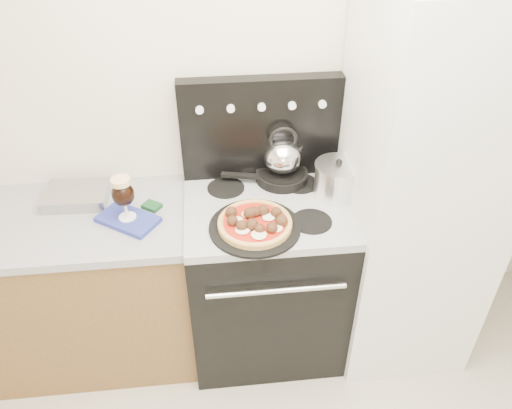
{
  "coord_description": "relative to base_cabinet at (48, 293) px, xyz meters",
  "views": [
    {
      "loc": [
        -0.17,
        -0.65,
        2.29
      ],
      "look_at": [
        0.02,
        1.05,
        1.02
      ],
      "focal_mm": 35.0,
      "sensor_mm": 36.0,
      "label": 1
    }
  ],
  "objects": [
    {
      "name": "oven_mitt",
      "position": [
        0.48,
        -0.06,
        0.48
      ],
      "size": [
        0.31,
        0.28,
        0.02
      ],
      "primitive_type": "cube",
      "rotation": [
        0.0,
        0.0,
        -0.61
      ],
      "color": "navy",
      "rests_on": "countertop"
    },
    {
      "name": "cooktop",
      "position": [
        1.1,
        -0.02,
        0.47
      ],
      "size": [
        0.76,
        0.65,
        0.04
      ],
      "primitive_type": "cube",
      "color": "#ADADB2",
      "rests_on": "stove_body"
    },
    {
      "name": "pizza_pan",
      "position": [
        1.03,
        -0.19,
        0.5
      ],
      "size": [
        0.42,
        0.42,
        0.01
      ],
      "primitive_type": "cylinder",
      "rotation": [
        0.0,
        0.0,
        0.05
      ],
      "color": "#242424",
      "rests_on": "cooktop"
    },
    {
      "name": "tea_kettle",
      "position": [
        1.2,
        0.17,
        0.64
      ],
      "size": [
        0.19,
        0.19,
        0.2
      ],
      "primitive_type": null,
      "rotation": [
        0.0,
        0.0,
        -0.01
      ],
      "color": "silver",
      "rests_on": "skillet"
    },
    {
      "name": "foil_sheet",
      "position": [
        0.22,
        0.13,
        0.5
      ],
      "size": [
        0.3,
        0.22,
        0.06
      ],
      "primitive_type": "cube",
      "rotation": [
        0.0,
        0.0,
        -0.04
      ],
      "color": "silver",
      "rests_on": "countertop"
    },
    {
      "name": "skillet",
      "position": [
        1.2,
        0.17,
        0.51
      ],
      "size": [
        0.31,
        0.31,
        0.05
      ],
      "primitive_type": "cylinder",
      "rotation": [
        0.0,
        0.0,
        -0.22
      ],
      "color": "black",
      "rests_on": "cooktop"
    },
    {
      "name": "countertop",
      "position": [
        0.0,
        0.0,
        0.45
      ],
      "size": [
        1.48,
        0.63,
        0.04
      ],
      "primitive_type": "cube",
      "color": "#9999A1",
      "rests_on": "base_cabinet"
    },
    {
      "name": "beer_glass",
      "position": [
        0.48,
        -0.06,
        0.6
      ],
      "size": [
        0.12,
        0.12,
        0.21
      ],
      "primitive_type": null,
      "rotation": [
        0.0,
        0.0,
        0.26
      ],
      "color": "black",
      "rests_on": "oven_mitt"
    },
    {
      "name": "stock_pot",
      "position": [
        1.44,
        0.02,
        0.57
      ],
      "size": [
        0.24,
        0.24,
        0.15
      ],
      "primitive_type": "cylinder",
      "rotation": [
        0.0,
        0.0,
        0.14
      ],
      "color": "white",
      "rests_on": "cooktop"
    },
    {
      "name": "pizza",
      "position": [
        1.03,
        -0.19,
        0.53
      ],
      "size": [
        0.39,
        0.39,
        0.05
      ],
      "primitive_type": null,
      "rotation": [
        0.0,
        0.0,
        0.24
      ],
      "color": "gold",
      "rests_on": "pizza_pan"
    },
    {
      "name": "room_shell",
      "position": [
        1.02,
        -0.91,
        0.82
      ],
      "size": [
        3.52,
        3.01,
        2.52
      ],
      "color": "beige",
      "rests_on": "ground"
    },
    {
      "name": "fridge",
      "position": [
        1.8,
        -0.05,
        0.52
      ],
      "size": [
        0.64,
        0.68,
        1.9
      ],
      "primitive_type": "cube",
      "color": "silver",
      "rests_on": "ground"
    },
    {
      "name": "stove_body",
      "position": [
        1.1,
        -0.02,
        0.01
      ],
      "size": [
        0.76,
        0.65,
        0.88
      ],
      "primitive_type": "cube",
      "color": "black",
      "rests_on": "ground"
    },
    {
      "name": "backguard",
      "position": [
        1.1,
        0.25,
        0.74
      ],
      "size": [
        0.76,
        0.08,
        0.5
      ],
      "primitive_type": "cube",
      "color": "black",
      "rests_on": "cooktop"
    },
    {
      "name": "base_cabinet",
      "position": [
        0.0,
        0.0,
        0.0
      ],
      "size": [
        1.45,
        0.6,
        0.86
      ],
      "primitive_type": "cube",
      "color": "brown",
      "rests_on": "ground"
    }
  ]
}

